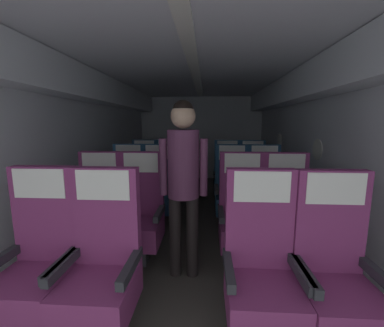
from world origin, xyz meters
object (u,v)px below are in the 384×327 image
object	(u,v)px
seat_b_left_aisle	(140,217)
seat_b_right_aisle	(286,219)
seat_c_right_window	(232,193)
seat_c_left_aisle	(158,191)
seat_c_right_aisle	(264,193)
seat_d_right_window	(227,178)
seat_a_right_window	(261,274)
seat_b_right_window	(242,218)
seat_d_right_aisle	(253,179)
seat_b_left_window	(99,216)
seat_a_left_aisle	(102,270)
flight_attendant	(183,171)
seat_d_left_aisle	(168,177)
seat_d_left_window	(144,177)
seat_a_left_window	(38,266)
seat_a_right_aisle	(335,278)

from	to	relation	value
seat_b_left_aisle	seat_b_right_aisle	xyz separation A→B (m)	(1.47, 0.02, 0.00)
seat_b_right_aisle	seat_c_right_window	bearing A→B (deg)	115.64
seat_c_left_aisle	seat_b_left_aisle	bearing A→B (deg)	-89.49
seat_c_right_aisle	seat_d_right_window	size ratio (longest dim) A/B	1.00
seat_a_right_window	seat_b_right_window	size ratio (longest dim) A/B	1.00
seat_a_right_window	seat_c_left_aisle	world-z (taller)	same
seat_a_right_window	seat_d_right_window	size ratio (longest dim) A/B	1.00
seat_b_right_aisle	seat_d_right_aisle	bearing A→B (deg)	90.02
seat_b_left_window	seat_b_right_window	size ratio (longest dim) A/B	1.00
seat_a_left_aisle	flight_attendant	distance (m)	1.00
seat_b_left_window	seat_d_right_aisle	size ratio (longest dim) A/B	1.00
seat_a_right_window	seat_d_left_aisle	distance (m)	2.98
seat_a_right_window	seat_d_left_window	distance (m)	3.14
seat_a_left_window	seat_d_right_window	bearing A→B (deg)	62.16
seat_b_left_window	seat_c_right_window	xyz separation A→B (m)	(1.46, 0.96, 0.00)
seat_d_right_aisle	seat_a_right_window	bearing A→B (deg)	-99.10
seat_b_left_window	seat_c_left_aisle	size ratio (longest dim) A/B	1.00
seat_a_left_window	flight_attendant	distance (m)	1.26
seat_b_right_window	seat_d_right_window	bearing A→B (deg)	89.98
seat_a_left_window	seat_b_left_aisle	world-z (taller)	same
seat_c_left_aisle	seat_d_left_aisle	world-z (taller)	same
seat_b_right_window	seat_a_right_window	bearing A→B (deg)	-90.33
seat_b_left_window	seat_c_right_window	size ratio (longest dim) A/B	1.00
seat_a_right_aisle	seat_d_left_aisle	xyz separation A→B (m)	(-1.48, 2.82, 0.00)
seat_d_left_aisle	seat_c_right_window	bearing A→B (deg)	-41.92
seat_a_right_aisle	seat_b_left_aisle	world-z (taller)	same
seat_a_right_window	seat_d_right_window	xyz separation A→B (m)	(0.01, 2.81, 0.00)
seat_a_right_window	seat_b_left_window	size ratio (longest dim) A/B	1.00
seat_c_right_window	seat_d_right_window	distance (m)	0.93
seat_c_right_aisle	seat_b_left_aisle	bearing A→B (deg)	-146.98
seat_b_right_aisle	seat_d_left_window	world-z (taller)	same
seat_a_left_window	seat_a_right_aisle	size ratio (longest dim) A/B	1.00
seat_a_left_window	seat_d_right_window	size ratio (longest dim) A/B	1.00
seat_c_right_aisle	seat_c_right_window	distance (m)	0.45
seat_a_left_aisle	seat_c_left_aisle	xyz separation A→B (m)	(-0.01, 1.89, 0.00)
seat_b_right_aisle	seat_d_right_aisle	xyz separation A→B (m)	(-0.00, 1.85, 0.00)
seat_b_right_aisle	seat_a_left_aisle	bearing A→B (deg)	-147.21
seat_b_left_aisle	seat_c_left_aisle	xyz separation A→B (m)	(-0.01, 0.95, 0.00)
seat_a_left_window	seat_d_right_aisle	bearing A→B (deg)	55.35
seat_b_right_window	flight_attendant	size ratio (longest dim) A/B	0.70
seat_a_left_aisle	seat_b_left_aisle	size ratio (longest dim) A/B	1.00
seat_a_right_aisle	seat_c_right_aisle	xyz separation A→B (m)	(-0.01, 1.89, 0.00)
seat_c_left_aisle	seat_c_right_window	size ratio (longest dim) A/B	1.00
seat_b_left_window	seat_b_right_window	xyz separation A→B (m)	(1.47, 0.03, 0.00)
seat_c_right_aisle	seat_b_left_window	bearing A→B (deg)	-153.22
seat_a_right_aisle	seat_d_right_window	world-z (taller)	same
seat_b_left_aisle	seat_b_right_window	size ratio (longest dim) A/B	1.00
seat_c_left_aisle	seat_c_right_aisle	world-z (taller)	same
seat_b_right_aisle	seat_d_right_aisle	world-z (taller)	same
seat_b_left_window	seat_d_right_aisle	distance (m)	2.67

